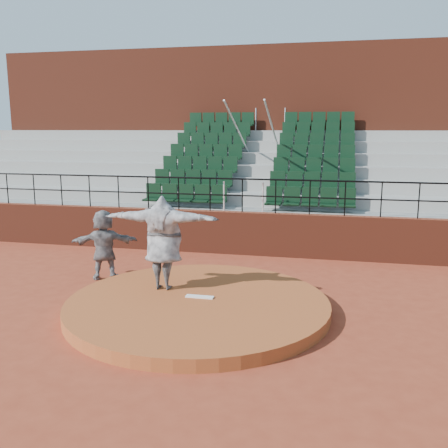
{
  "coord_description": "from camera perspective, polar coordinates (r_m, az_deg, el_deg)",
  "views": [
    {
      "loc": [
        2.73,
        -9.6,
        3.78
      ],
      "look_at": [
        0.0,
        2.5,
        1.4
      ],
      "focal_mm": 40.0,
      "sensor_mm": 36.0,
      "label": 1
    }
  ],
  "objects": [
    {
      "name": "pitching_rubber",
      "position": [
        10.71,
        -2.79,
        -8.3
      ],
      "size": [
        0.6,
        0.15,
        0.03
      ],
      "primitive_type": "cube",
      "color": "white",
      "rests_on": "pitchers_mound"
    },
    {
      "name": "pitchers_mound",
      "position": [
        10.62,
        -3.01,
        -9.27
      ],
      "size": [
        5.5,
        5.5,
        0.25
      ],
      "primitive_type": "cylinder",
      "color": "#A14C24",
      "rests_on": "ground"
    },
    {
      "name": "press_box_facade",
      "position": [
        22.36,
        5.79,
        10.22
      ],
      "size": [
        24.0,
        3.0,
        7.1
      ],
      "primitive_type": "cube",
      "color": "maroon",
      "rests_on": "ground"
    },
    {
      "name": "ground",
      "position": [
        10.67,
        -3.0,
        -9.9
      ],
      "size": [
        90.0,
        90.0,
        0.0
      ],
      "primitive_type": "plane",
      "color": "maroon",
      "rests_on": "ground"
    },
    {
      "name": "seating_deck",
      "position": [
        18.6,
        4.18,
        3.58
      ],
      "size": [
        24.0,
        5.97,
        4.63
      ],
      "color": "gray",
      "rests_on": "ground"
    },
    {
      "name": "boundary_wall",
      "position": [
        15.17,
        2.08,
        -1.05
      ],
      "size": [
        24.0,
        0.3,
        1.3
      ],
      "primitive_type": "cube",
      "color": "maroon",
      "rests_on": "ground"
    },
    {
      "name": "pitcher",
      "position": [
        11.11,
        -6.97,
        -2.13
      ],
      "size": [
        2.58,
        0.72,
        2.1
      ],
      "primitive_type": "imported",
      "rotation": [
        0.0,
        0.0,
        3.15
      ],
      "color": "black",
      "rests_on": "pitchers_mound"
    },
    {
      "name": "fielder",
      "position": [
        12.99,
        -13.55,
        -2.28
      ],
      "size": [
        1.74,
        1.05,
        1.79
      ],
      "primitive_type": "imported",
      "rotation": [
        0.0,
        0.0,
        3.48
      ],
      "color": "black",
      "rests_on": "ground"
    },
    {
      "name": "wall_railing",
      "position": [
        14.95,
        2.11,
        4.13
      ],
      "size": [
        24.04,
        0.05,
        1.03
      ],
      "color": "black",
      "rests_on": "boundary_wall"
    }
  ]
}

